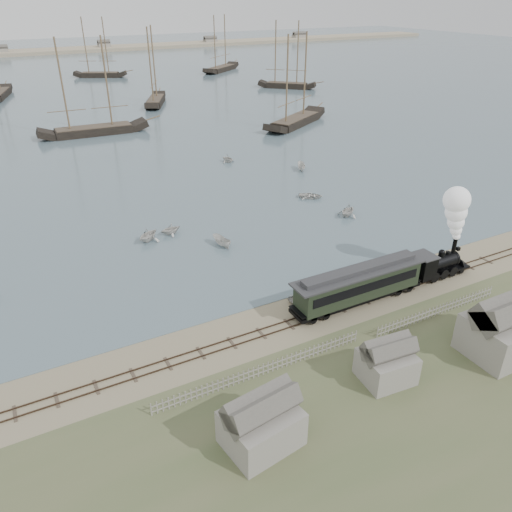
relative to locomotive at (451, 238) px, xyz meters
name	(u,v)px	position (x,y,z in m)	size (l,w,h in m)	color
ground	(287,311)	(-19.18, 2.00, -4.49)	(600.00, 600.00, 0.00)	gray
harbor_water	(45,77)	(-19.18, 172.00, -4.46)	(600.00, 336.00, 0.06)	#496069
rail_track	(298,321)	(-19.18, 0.00, -4.44)	(120.00, 1.80, 0.16)	#3C2C21
picket_fence_west	(264,375)	(-25.68, -5.00, -4.49)	(19.00, 0.10, 1.20)	gray
picket_fence_east	(437,315)	(-6.68, -5.50, -4.49)	(15.00, 0.10, 1.20)	gray
shed_left	(261,442)	(-29.18, -11.00, -4.49)	(5.00, 4.00, 4.10)	gray
shed_mid	(384,378)	(-17.18, -10.00, -4.49)	(4.00, 3.50, 3.60)	gray
shed_right	(497,352)	(-6.18, -12.00, -4.49)	(6.00, 5.00, 5.10)	gray
far_spit	(22,54)	(-19.18, 252.00, -4.49)	(500.00, 20.00, 1.80)	tan
locomotive	(451,238)	(0.00, 0.00, 0.00)	(7.81, 2.92, 9.73)	black
passenger_coach	(359,284)	(-12.19, 0.00, -2.24)	(14.71, 2.84, 3.57)	black
beached_dinghy	(304,297)	(-16.60, 2.89, -4.12)	(3.50, 2.50, 0.72)	beige
rowboat_1	(148,234)	(-26.56, 23.48, -3.55)	(3.34, 2.88, 1.76)	beige
rowboat_2	(222,242)	(-19.05, 17.81, -3.82)	(3.15, 1.18, 1.22)	beige
rowboat_3	(311,196)	(-0.45, 26.11, -4.05)	(3.61, 2.58, 0.75)	beige
rowboat_4	(348,210)	(0.29, 17.97, -3.57)	(3.25, 2.81, 1.71)	beige
rowboat_5	(301,167)	(5.44, 37.98, -3.80)	(3.25, 1.22, 1.26)	beige
rowboat_7	(228,158)	(-3.97, 48.12, -3.69)	(2.81, 2.42, 1.48)	beige
rowboat_8	(170,229)	(-23.44, 24.05, -3.71)	(2.73, 2.36, 1.44)	beige
schooner_2	(87,87)	(-21.19, 79.90, 5.57)	(23.22, 5.36, 20.00)	black
schooner_3	(152,66)	(0.68, 104.56, 5.57)	(18.15, 4.19, 20.00)	black
schooner_4	(297,80)	(22.24, 66.70, 5.57)	(23.00, 5.31, 20.00)	black
schooner_5	(288,55)	(45.84, 109.75, 5.57)	(18.35, 4.24, 20.00)	black
schooner_8	(96,47)	(-1.82, 160.53, 5.57)	(18.50, 4.27, 20.00)	black
schooner_9	(221,43)	(43.13, 154.27, 5.57)	(22.56, 5.21, 20.00)	black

